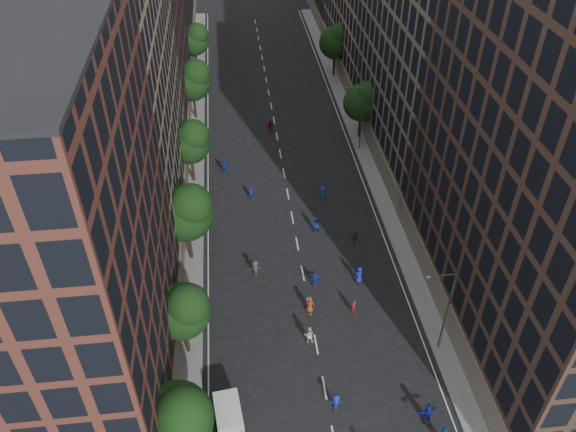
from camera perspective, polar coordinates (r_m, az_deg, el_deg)
The scene contains 34 objects.
ground at distance 70.39m, azimuth -0.38°, elevation 4.17°, with size 240.00×240.00×0.00m, color black.
sidewalk_left at distance 76.61m, azimuth -10.01°, elevation 6.75°, with size 4.00×105.00×0.15m, color slate.
sidewalk_right at distance 78.47m, azimuth 7.85°, elevation 7.83°, with size 4.00×105.00×0.15m, color slate.
bldg_left_a at distance 40.15m, azimuth -23.70°, elevation -3.67°, with size 14.00×22.00×30.00m, color #582B21.
bldg_left_b at distance 58.87m, azimuth -19.17°, elevation 13.69°, with size 14.00×26.00×34.00m, color #937A60.
bldg_left_c at distance 81.01m, azimuth -16.16°, elevation 18.65°, with size 14.00×20.00×28.00m, color #582B21.
bldg_right_a at distance 46.62m, azimuth 27.23°, elevation 6.06°, with size 14.00×30.00×36.00m, color #422D23.
bldg_right_b at distance 70.53m, azimuth 15.54°, elevation 18.01°, with size 14.00×28.00×33.00m, color #635B52.
tree_left_0 at distance 40.54m, azimuth -11.10°, elevation -19.47°, with size 5.20×5.20×8.83m.
tree_left_1 at distance 46.92m, azimuth -10.57°, elevation -9.32°, with size 4.80×4.80×8.21m.
tree_left_2 at distance 55.17m, azimuth -10.24°, elevation 0.51°, with size 5.60×5.60×9.45m.
tree_left_3 at distance 67.05m, azimuth -9.87°, elevation 7.53°, with size 5.00×5.00×8.58m.
tree_left_4 at distance 81.05m, azimuth -9.62°, elevation 13.53°, with size 5.40×5.40×9.08m.
tree_left_5 at distance 95.96m, azimuth -9.41°, elevation 17.34°, with size 4.80×4.80×8.33m.
tree_right_a at distance 75.96m, azimuth 7.70°, elevation 11.54°, with size 5.00×5.00×8.39m.
tree_right_b at distance 93.62m, azimuth 4.97°, elevation 17.34°, with size 5.20×5.20×8.83m.
streetlamp_near at distance 48.56m, azimuth 15.69°, elevation -8.95°, with size 2.64×0.22×9.06m.
streetlamp_far at distance 73.50m, azimuth 7.37°, elevation 10.18°, with size 2.64×0.22×9.06m.
cargo_van at distance 45.44m, azimuth -5.96°, elevation -20.08°, with size 2.55×4.60×2.34m.
skater_3 at distance 46.79m, azimuth 4.91°, elevation -18.32°, with size 1.03×0.59×1.60m, color #1429AA.
skater_4 at distance 46.57m, azimuth -6.88°, elevation -18.69°, with size 1.08×0.45×1.83m, color navy.
skater_5 at distance 47.22m, azimuth 13.97°, elevation -18.85°, with size 1.72×0.55×1.86m, color #131D9D.
skater_6 at distance 52.82m, azimuth 2.23°, elevation -8.99°, with size 0.88×0.57×1.79m, color #A1391A.
skater_7 at distance 53.12m, azimuth 6.67°, elevation -9.15°, with size 0.56×0.37×1.55m, color maroon.
skater_8 at distance 50.44m, azimuth 2.14°, elevation -12.01°, with size 0.89×0.70×1.84m, color silver.
skater_9 at distance 56.23m, azimuth -3.33°, elevation -5.33°, with size 1.17×0.67×1.80m, color #3D3C41.
skater_10 at distance 60.08m, azimuth 6.80°, elevation -2.26°, with size 0.93×0.39×1.59m, color #1E673B.
skater_11 at distance 55.20m, azimuth 2.78°, elevation -6.51°, with size 1.48×0.47×1.59m, color #163CB3.
skater_12 at distance 55.83m, azimuth 7.23°, elevation -5.98°, with size 0.92×0.60×1.89m, color #1620B5.
skater_13 at distance 66.13m, azimuth -3.79°, elevation 2.31°, with size 0.56×0.37×1.53m, color #1517AD.
skater_14 at distance 61.22m, azimuth 2.80°, elevation -0.90°, with size 0.91×0.71×1.87m, color #132F9B.
skater_15 at distance 66.13m, azimuth 3.55°, elevation 2.34°, with size 1.00×0.57×1.54m, color blue.
skater_16 at distance 70.60m, azimuth -6.48°, elevation 4.96°, with size 1.13×0.47×1.93m, color #152FAE.
skater_17 at distance 79.11m, azimuth -1.81°, elevation 9.10°, with size 1.53×0.49×1.65m, color maroon.
Camera 1 is at (-6.02, -17.62, 39.99)m, focal length 35.00 mm.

